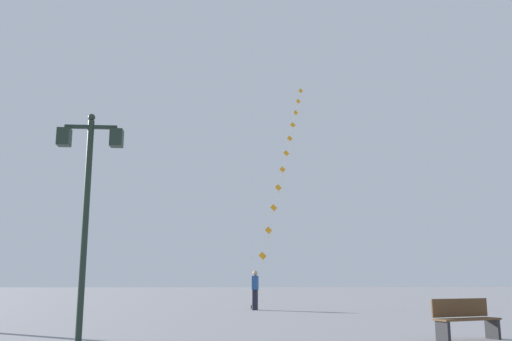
{
  "coord_description": "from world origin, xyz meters",
  "views": [
    {
      "loc": [
        0.2,
        -2.95,
        1.3
      ],
      "look_at": [
        2.47,
        26.95,
        7.25
      ],
      "focal_mm": 38.77,
      "sensor_mm": 36.0,
      "label": 1
    }
  ],
  "objects_px": {
    "twin_lantern_lamp_post": "(88,181)",
    "park_bench": "(465,319)",
    "kite_train": "(284,162)",
    "kite_flyer": "(255,289)"
  },
  "relations": [
    {
      "from": "park_bench",
      "to": "kite_flyer",
      "type": "bearing_deg",
      "value": 86.81
    },
    {
      "from": "twin_lantern_lamp_post",
      "to": "kite_train",
      "type": "height_order",
      "value": "kite_train"
    },
    {
      "from": "twin_lantern_lamp_post",
      "to": "kite_train",
      "type": "bearing_deg",
      "value": 72.13
    },
    {
      "from": "kite_train",
      "to": "park_bench",
      "type": "height_order",
      "value": "kite_train"
    },
    {
      "from": "kite_train",
      "to": "kite_flyer",
      "type": "relative_size",
      "value": 10.53
    },
    {
      "from": "twin_lantern_lamp_post",
      "to": "park_bench",
      "type": "xyz_separation_m",
      "value": [
        8.42,
        -0.11,
        -3.03
      ]
    },
    {
      "from": "kite_flyer",
      "to": "park_bench",
      "type": "distance_m",
      "value": 13.21
    },
    {
      "from": "twin_lantern_lamp_post",
      "to": "park_bench",
      "type": "relative_size",
      "value": 3.04
    },
    {
      "from": "kite_flyer",
      "to": "kite_train",
      "type": "bearing_deg",
      "value": 0.15
    },
    {
      "from": "kite_flyer",
      "to": "park_bench",
      "type": "height_order",
      "value": "kite_flyer"
    }
  ]
}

